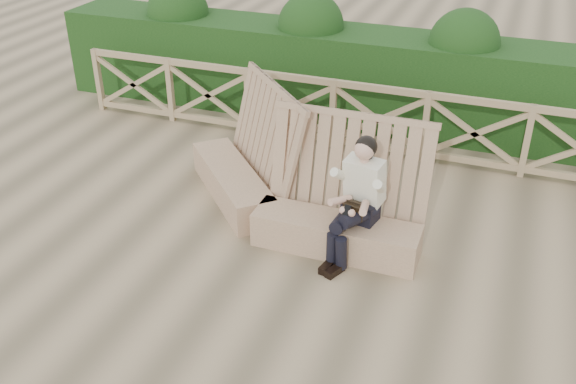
% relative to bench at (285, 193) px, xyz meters
% --- Properties ---
extents(ground, '(60.00, 60.00, 0.00)m').
position_rel_bench_xyz_m(ground, '(0.62, -1.20, -0.39)').
color(ground, brown).
rests_on(ground, ground).
extents(bench, '(3.52, 2.02, 1.56)m').
position_rel_bench_xyz_m(bench, '(0.00, 0.00, 0.00)').
color(bench, '#87684D').
rests_on(bench, ground).
extents(woman, '(0.55, 0.96, 1.47)m').
position_rel_bench_xyz_m(woman, '(1.03, -0.40, 0.38)').
color(woman, black).
rests_on(woman, ground).
extents(guardrail, '(10.10, 0.09, 1.10)m').
position_rel_bench_xyz_m(guardrail, '(0.62, 2.30, 0.16)').
color(guardrail, '#8F7953').
rests_on(guardrail, ground).
extents(hedge, '(12.00, 1.20, 1.50)m').
position_rel_bench_xyz_m(hedge, '(0.62, 3.50, 0.36)').
color(hedge, black).
rests_on(hedge, ground).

